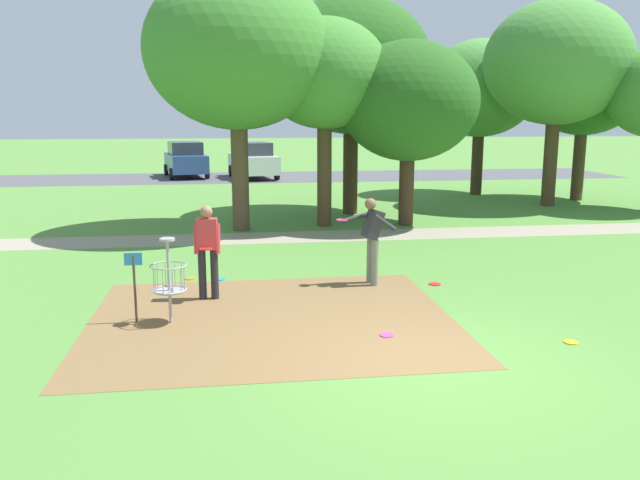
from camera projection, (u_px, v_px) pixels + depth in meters
name	position (u px, v px, depth m)	size (l,w,h in m)	color
ground_plane	(432.00, 364.00, 8.64)	(160.00, 160.00, 0.00)	#518438
dirt_tee_pad	(272.00, 319.00, 10.52)	(5.89, 5.09, 0.01)	brown
disc_golf_basket	(165.00, 277.00, 10.18)	(0.98, 0.58, 1.39)	#9E9EA3
player_foreground_watching	(372.00, 235.00, 12.48)	(1.16, 0.43, 1.71)	slate
player_throwing	(207.00, 247.00, 11.48)	(0.48, 0.41, 1.71)	#232328
frisbee_near_basket	(190.00, 279.00, 13.04)	(0.20, 0.20, 0.02)	orange
frisbee_by_tee	(435.00, 284.00, 12.63)	(0.24, 0.24, 0.02)	red
frisbee_mid_grass	(220.00, 279.00, 13.00)	(0.22, 0.22, 0.02)	#1E93DB
frisbee_far_left	(158.00, 290.00, 12.18)	(0.22, 0.22, 0.02)	white
frisbee_far_right	(571.00, 342.00, 9.42)	(0.20, 0.20, 0.02)	gold
frisbee_scattered_a	(387.00, 335.00, 9.72)	(0.21, 0.21, 0.02)	#E53D99
tree_near_left	(585.00, 87.00, 24.13)	(4.26, 4.26, 6.11)	#4C3823
tree_near_right	(351.00, 66.00, 20.65)	(5.15, 5.15, 7.01)	#422D1E
tree_mid_left	(237.00, 51.00, 17.56)	(5.11, 5.11, 7.19)	brown
tree_mid_center	(481.00, 89.00, 25.85)	(4.56, 4.56, 6.23)	#422D1E
tree_mid_right	(324.00, 75.00, 18.39)	(3.70, 3.70, 6.01)	#4C3823
tree_far_center	(409.00, 102.00, 18.69)	(4.09, 4.09, 5.40)	#422D1E
tree_far_right	(557.00, 63.00, 22.49)	(5.09, 5.09, 7.23)	#4C3823
parking_lot_strip	(281.00, 177.00, 33.93)	(36.00, 6.00, 0.01)	#4C4C51
parked_car_leftmost	(186.00, 159.00, 33.74)	(2.58, 4.47, 1.84)	#2D4784
parked_car_center_left	(253.00, 160.00, 33.11)	(2.59, 4.47, 1.84)	silver
gravel_path	(329.00, 236.00, 17.60)	(40.00, 1.62, 0.00)	gray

